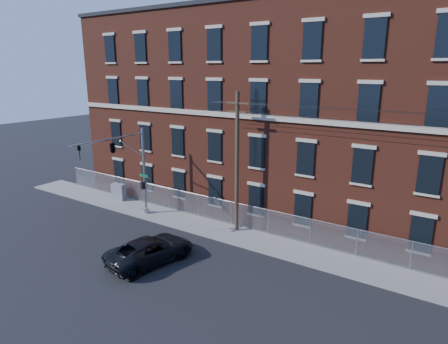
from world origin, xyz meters
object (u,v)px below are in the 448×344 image
traffic_signal_mast (120,155)px  utility_pole_near (237,161)px  pickup_truck (151,250)px  utility_cabinet (118,192)px

traffic_signal_mast → utility_pole_near: 8.70m
traffic_signal_mast → utility_pole_near: (8.00, 3.42, -0.05)m
pickup_truck → traffic_signal_mast: bearing=-17.3°
traffic_signal_mast → pickup_truck: bearing=-29.5°
utility_pole_near → utility_cabinet: utility_pole_near is taller
traffic_signal_mast → utility_cabinet: (-4.42, 3.32, -4.54)m
pickup_truck → utility_pole_near: bearing=-94.1°
pickup_truck → utility_cabinet: bearing=-20.6°
traffic_signal_mast → utility_pole_near: bearing=23.1°
traffic_signal_mast → utility_cabinet: bearing=143.0°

